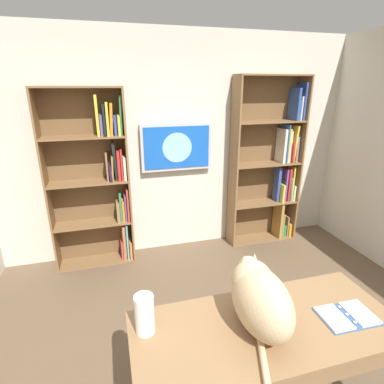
{
  "coord_description": "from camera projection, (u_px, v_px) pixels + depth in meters",
  "views": [
    {
      "loc": [
        0.86,
        1.44,
        2.08
      ],
      "look_at": [
        0.14,
        -1.17,
        1.12
      ],
      "focal_mm": 28.3,
      "sensor_mm": 36.0,
      "label": 1
    }
  ],
  "objects": [
    {
      "name": "wall_back",
      "position": [
        180.0,
        147.0,
        3.79
      ],
      "size": [
        4.52,
        0.06,
        2.7
      ],
      "primitive_type": "cube",
      "color": "beige",
      "rests_on": "ground"
    },
    {
      "name": "wall_mounted_tv",
      "position": [
        177.0,
        147.0,
        3.69
      ],
      "size": [
        0.88,
        0.07,
        0.58
      ],
      "color": "#B7B7BC"
    },
    {
      "name": "paper_towel_roll",
      "position": [
        145.0,
        314.0,
        1.68
      ],
      "size": [
        0.11,
        0.11,
        0.24
      ],
      "primitive_type": "cylinder",
      "color": "white",
      "rests_on": "desk"
    },
    {
      "name": "open_binder",
      "position": [
        347.0,
        316.0,
        1.82
      ],
      "size": [
        0.34,
        0.23,
        0.02
      ],
      "color": "#335999",
      "rests_on": "desk"
    },
    {
      "name": "bookshelf_left",
      "position": [
        273.0,
        166.0,
        4.05
      ],
      "size": [
        0.94,
        0.28,
        2.2
      ],
      "color": "brown",
      "rests_on": "ground"
    },
    {
      "name": "desk",
      "position": [
        268.0,
        343.0,
        1.77
      ],
      "size": [
        1.58,
        0.67,
        0.76
      ],
      "color": "olive",
      "rests_on": "ground"
    },
    {
      "name": "cat",
      "position": [
        259.0,
        296.0,
        1.7
      ],
      "size": [
        0.31,
        0.64,
        0.38
      ],
      "color": "#D1B284",
      "rests_on": "desk"
    },
    {
      "name": "bookshelf_right",
      "position": [
        99.0,
        179.0,
        3.49
      ],
      "size": [
        0.91,
        0.28,
        2.07
      ],
      "color": "brown",
      "rests_on": "ground"
    }
  ]
}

